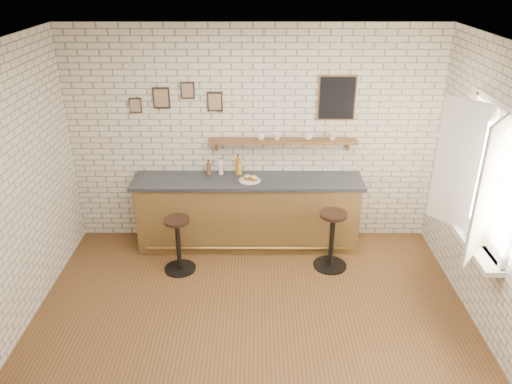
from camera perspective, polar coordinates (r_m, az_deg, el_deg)
ground at (r=5.80m, az=-0.47°, el=-14.66°), size 5.00×5.00×0.00m
bar_counter at (r=6.93m, az=-0.90°, el=-2.34°), size 3.10×0.65×1.01m
sandwich_plate at (r=6.67m, az=-0.71°, el=1.34°), size 0.28×0.28×0.01m
ciabatta_sandwich at (r=6.65m, az=-0.63°, el=1.65°), size 0.22×0.16×0.07m
potato_chips at (r=6.66m, az=-0.94°, el=1.40°), size 0.27×0.17×0.00m
bitters_bottle_brown at (r=6.88m, az=-5.43°, el=2.71°), size 0.07×0.07×0.21m
bitters_bottle_white at (r=6.86m, az=-4.02°, el=2.80°), size 0.06×0.06×0.24m
bitters_bottle_amber at (r=6.84m, az=-2.07°, el=2.96°), size 0.07×0.07×0.29m
condiment_bottle_yellow at (r=6.85m, az=-1.92°, el=2.69°), size 0.06×0.06×0.20m
bar_stool_left at (r=6.50m, az=-8.88°, el=-5.76°), size 0.42×0.42×0.75m
bar_stool_right at (r=6.55m, az=8.65°, el=-5.25°), size 0.44×0.44×0.79m
wall_shelf at (r=6.74m, az=3.07°, el=5.80°), size 2.00×0.18×0.18m
shelf_cup_a at (r=6.71m, az=0.57°, el=6.34°), size 0.12×0.12×0.09m
shelf_cup_b at (r=6.71m, az=2.44°, el=6.34°), size 0.14×0.14×0.09m
shelf_cup_c at (r=6.74m, az=5.99°, el=6.32°), size 0.16×0.16×0.09m
shelf_cup_d at (r=6.78m, az=8.75°, el=6.32°), size 0.12×0.12×0.10m
back_wall_decor at (r=6.64m, az=1.63°, el=10.66°), size 2.96×0.02×0.56m
window_sill at (r=6.00m, az=23.22°, el=-5.05°), size 0.20×1.35×0.06m
casement_window at (r=5.66m, az=24.10°, el=1.52°), size 0.40×1.30×1.56m
book_lower at (r=5.91m, az=23.38°, el=-5.08°), size 0.18×0.24×0.02m
book_upper at (r=5.92m, az=23.30°, el=-4.76°), size 0.21×0.27×0.02m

